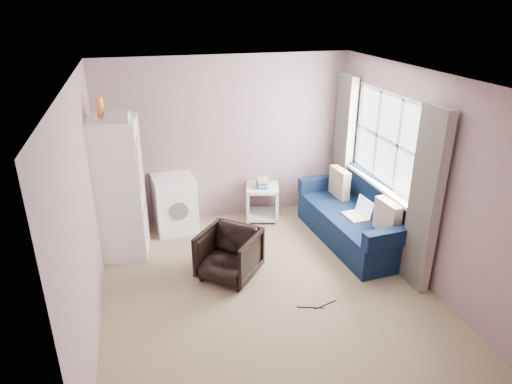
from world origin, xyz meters
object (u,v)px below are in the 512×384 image
side_table (262,200)px  sofa (360,219)px  armchair (229,252)px  fridge (117,188)px  washing_machine (175,202)px

side_table → sofa: 1.54m
armchair → side_table: bearing=100.1°
armchair → sofa: sofa is taller
armchair → fridge: size_ratio=0.32×
washing_machine → sofa: (2.51, -1.02, -0.10)m
fridge → sofa: bearing=-2.9°
fridge → washing_machine: size_ratio=2.56×
fridge → sofa: 3.36m
sofa → armchair: bearing=-171.6°
fridge → armchair: bearing=-31.0°
armchair → side_table: (0.84, 1.47, -0.03)m
fridge → side_table: fridge is taller
fridge → sofa: fridge is taller
fridge → washing_machine: bearing=39.8°
washing_machine → side_table: 1.36m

